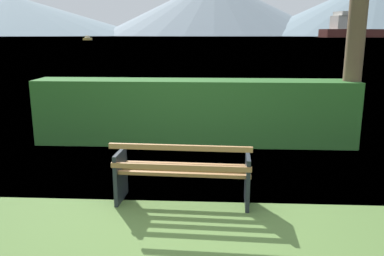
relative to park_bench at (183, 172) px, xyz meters
The scene contains 7 objects.
ground_plane 0.43m from the park_bench, 87.39° to the left, with size 1400.00×1400.00×0.00m, color #4C6B33.
water_surface 310.06m from the park_bench, 90.00° to the left, with size 620.00×620.00×0.00m, color slate.
park_bench is the anchor object (origin of this frame).
hedge_row 3.00m from the park_bench, 89.95° to the left, with size 6.36×0.77×1.29m, color #285B23.
cargo_ship_large 317.20m from the park_bench, 69.17° to the left, with size 88.39×35.00×17.83m.
sailboat_mid 156.66m from the park_bench, 108.01° to the left, with size 3.09×7.65×1.69m.
distant_hills 583.35m from the park_bench, 92.53° to the left, with size 872.01×398.79×81.70m.
Camera 1 is at (0.39, -4.89, 2.17)m, focal length 37.03 mm.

